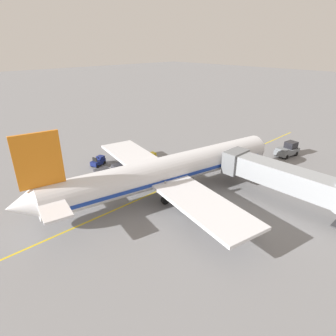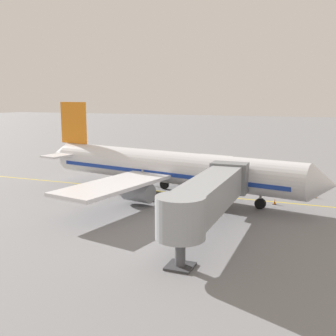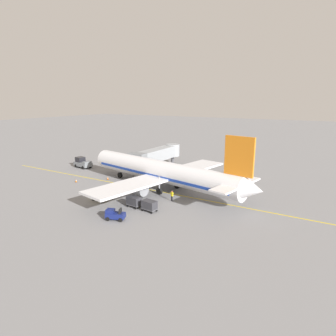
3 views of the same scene
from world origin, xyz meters
The scene contains 11 objects.
ground_plane centered at (0.00, 0.00, 0.00)m, with size 400.00×400.00×0.00m, color slate.
gate_lead_in_line centered at (0.00, 0.00, 0.00)m, with size 0.24×80.00×0.01m, color gold.
parked_airliner centered at (1.20, 1.12, 3.19)m, with size 30.44×37.16×10.63m.
jet_bridge centered at (13.09, 9.63, 3.46)m, with size 16.78×3.50×4.98m.
baggage_tug_lead centered at (-13.12, -0.70, 0.71)m, with size 2.00×2.76×1.62m.
baggage_tug_trailing centered at (-8.71, 6.35, 0.71)m, with size 1.41×2.57×1.62m.
baggage_cart_front centered at (-8.13, -0.03, 0.95)m, with size 1.55×2.96×1.58m.
baggage_cart_second_in_train centered at (-8.34, -2.92, 0.95)m, with size 1.55×2.96×1.58m.
ground_crew_wing_walker centered at (-3.06, -3.55, 0.95)m, with size 0.36×0.71×1.69m.
safety_cone_nose_left centered at (1.05, 13.53, 0.29)m, with size 0.36×0.36×0.59m.
safety_cone_nose_right centered at (-3.44, 17.50, 0.29)m, with size 0.36×0.36×0.59m.
Camera 2 is at (43.64, 18.18, 11.29)m, focal length 42.78 mm.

